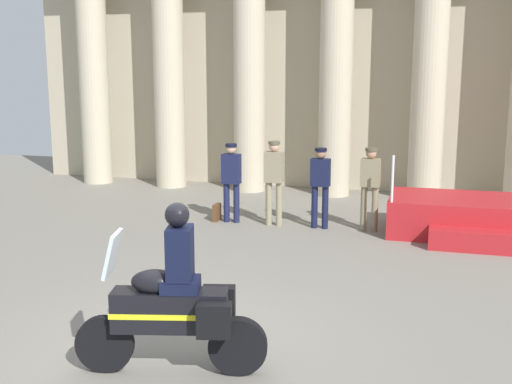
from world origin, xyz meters
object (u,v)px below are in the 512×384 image
Objects in this scene: motorcycle_with_rider at (177,304)px; briefcase_on_ground at (217,212)px; reviewing_stand at (481,219)px; officer_in_row_0 at (231,176)px; officer_in_row_1 at (274,176)px; officer_in_row_3 at (370,182)px; officer_in_row_2 at (320,181)px.

briefcase_on_ground is at bearing -87.91° from motorcycle_with_rider.
reviewing_stand is at bearing -130.39° from motorcycle_with_rider.
officer_in_row_0 is 4.66× the size of briefcase_on_ground.
officer_in_row_1 reaches higher than officer_in_row_3.
officer_in_row_3 is 4.68× the size of briefcase_on_ground.
officer_in_row_0 is 0.88m from briefcase_on_ground.
officer_in_row_1 is 1.05× the size of officer_in_row_3.
officer_in_row_0 is 2.89m from officer_in_row_3.
reviewing_stand is 2.25m from officer_in_row_3.
officer_in_row_1 is 1.96m from officer_in_row_3.
officer_in_row_3 is at bearing -173.94° from officer_in_row_2.
officer_in_row_1 is at bearing -98.32° from motorcycle_with_rider.
officer_in_row_2 is 4.59× the size of briefcase_on_ground.
officer_in_row_1 is 0.86× the size of motorcycle_with_rider.
motorcycle_with_rider reaches higher than officer_in_row_0.
officer_in_row_0 is at bearing 0.93° from officer_in_row_1.
reviewing_stand reaches higher than briefcase_on_ground.
briefcase_on_ground is (-3.24, -0.02, -0.82)m from officer_in_row_3.
reviewing_stand is 7.76m from motorcycle_with_rider.
officer_in_row_3 is at bearing 0.39° from briefcase_on_ground.
motorcycle_with_rider reaches higher than officer_in_row_3.
officer_in_row_1 is at bearing -2.78° from briefcase_on_ground.
officer_in_row_3 reaches higher than briefcase_on_ground.
reviewing_stand is 1.71× the size of motorcycle_with_rider.
officer_in_row_2 reaches higher than reviewing_stand.
officer_in_row_1 is 4.90× the size of briefcase_on_ground.
officer_in_row_0 reaches higher than officer_in_row_2.
reviewing_stand is at bearing -174.46° from officer_in_row_1.
reviewing_stand is 2.10× the size of officer_in_row_0.
officer_in_row_0 reaches higher than reviewing_stand.
officer_in_row_0 is 0.94m from officer_in_row_1.
officer_in_row_1 is 0.97m from officer_in_row_2.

